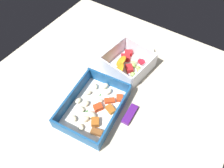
{
  "coord_description": "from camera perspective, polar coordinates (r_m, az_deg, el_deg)",
  "views": [
    {
      "loc": [
        32.42,
        23.52,
        59.2
      ],
      "look_at": [
        -1.74,
        1.31,
        4.0
      ],
      "focal_mm": 33.27,
      "sensor_mm": 36.0,
      "label": 1
    }
  ],
  "objects": [
    {
      "name": "table_surface",
      "position": [
        0.71,
        -1.66,
        -1.93
      ],
      "size": [
        80.0,
        80.0,
        2.0
      ],
      "primitive_type": "cube",
      "color": "beige",
      "rests_on": "ground"
    },
    {
      "name": "pasta_container",
      "position": [
        0.65,
        -4.87,
        -6.47
      ],
      "size": [
        23.18,
        17.89,
        5.06
      ],
      "rotation": [
        0.0,
        0.0,
        0.1
      ],
      "color": "white",
      "rests_on": "table_surface"
    },
    {
      "name": "candy_bar",
      "position": [
        0.64,
        4.96,
        -8.28
      ],
      "size": [
        7.12,
        2.76,
        1.2
      ],
      "primitive_type": "cube",
      "rotation": [
        0.0,
        0.0,
        0.05
      ],
      "color": "#51197A",
      "rests_on": "table_surface"
    },
    {
      "name": "fruit_bowl",
      "position": [
        0.74,
        4.41,
        5.45
      ],
      "size": [
        16.54,
        16.34,
        6.37
      ],
      "rotation": [
        0.0,
        0.0,
        -0.14
      ],
      "color": "white",
      "rests_on": "table_surface"
    },
    {
      "name": "paper_cup_liner",
      "position": [
        0.81,
        10.06,
        8.89
      ],
      "size": [
        3.73,
        3.73,
        1.86
      ],
      "primitive_type": "cylinder",
      "color": "white",
      "rests_on": "table_surface"
    }
  ]
}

